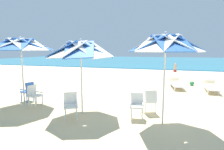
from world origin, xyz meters
TOP-DOWN VIEW (x-y plane):
  - ground_plane at (0.00, 0.00)m, footprint 80.00×80.00m
  - sea at (0.00, 30.90)m, footprint 80.00×36.00m
  - surf_foam at (0.00, 12.60)m, footprint 80.00×0.70m
  - beach_umbrella_0 at (-0.43, -2.96)m, footprint 2.20×2.20m
  - plastic_chair_0 at (-1.27, -2.77)m, footprint 0.51×0.53m
  - plastic_chair_1 at (-0.92, -2.12)m, footprint 0.59×0.61m
  - beach_umbrella_1 at (-3.23, -2.86)m, footprint 2.36×2.36m
  - plastic_chair_2 at (-3.36, -3.43)m, footprint 0.61×0.62m
  - beach_umbrella_2 at (-5.95, -2.70)m, footprint 2.59×2.59m
  - plastic_chair_3 at (-6.21, -2.17)m, footprint 0.53×0.51m
  - plastic_chair_4 at (-5.45, -2.69)m, footprint 0.53×0.50m
  - sun_lounger_0 at (1.93, 2.53)m, footprint 0.71×2.17m
  - sun_lounger_1 at (0.14, 2.89)m, footprint 0.96×2.22m
  - beach_ball at (1.10, 3.96)m, footprint 0.28×0.28m
  - beachgoer_seated at (0.21, 11.69)m, footprint 0.30×0.93m

SIDE VIEW (x-z plane):
  - ground_plane at x=0.00m, z-range 0.00..0.00m
  - surf_foam at x=0.00m, z-range 0.00..0.01m
  - sea at x=0.00m, z-range 0.00..0.10m
  - beach_ball at x=1.10m, z-range 0.00..0.28m
  - sun_lounger_0 at x=1.93m, z-range -0.03..0.59m
  - sun_lounger_1 at x=0.14m, z-range -0.03..0.59m
  - beachgoer_seated at x=0.21m, z-range -0.17..0.75m
  - plastic_chair_0 at x=-1.27m, z-range 0.06..0.93m
  - plastic_chair_1 at x=-0.92m, z-range 0.06..0.93m
  - plastic_chair_2 at x=-3.36m, z-range 0.06..0.93m
  - plastic_chair_3 at x=-6.21m, z-range 0.06..0.93m
  - plastic_chair_4 at x=-5.45m, z-range 0.06..0.93m
  - beach_umbrella_1 at x=-3.23m, z-range 0.93..3.59m
  - beach_umbrella_0 at x=-0.43m, z-range 1.02..3.83m
  - beach_umbrella_2 at x=-5.95m, z-range 1.05..3.86m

